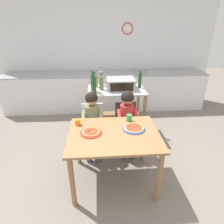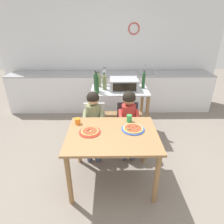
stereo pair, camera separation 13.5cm
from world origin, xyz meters
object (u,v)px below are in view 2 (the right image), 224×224
object	(u,v)px
kitchen_island_cart	(119,104)
bottle_clear_vinegar	(97,84)
dining_table	(112,141)
child_in_olive_shirt	(93,117)
bottle_brown_beer	(105,83)
child_in_red_shirt	(129,115)
bottle_dark_olive_oil	(104,78)
drinking_cup_orange	(78,121)
pizza_plate_blue_rimmed	(133,129)
toaster_oven	(124,84)
pizza_plate_red_rimmed	(90,132)
drinking_cup_green	(129,118)
bottle_slim_sauce	(99,81)
bottle_tall_green_wine	(96,83)
dining_chair_left	(94,124)
bottle_squat_spirits	(144,81)
dining_chair_right	(128,123)

from	to	relation	value
kitchen_island_cart	bottle_clear_vinegar	bearing A→B (deg)	-155.51
dining_table	child_in_olive_shirt	xyz separation A→B (m)	(-0.28, 0.60, 0.04)
bottle_brown_beer	child_in_red_shirt	size ratio (longest dim) A/B	0.29
kitchen_island_cart	bottle_brown_beer	distance (m)	0.50
bottle_dark_olive_oil	drinking_cup_orange	distance (m)	1.33
dining_table	pizza_plate_blue_rimmed	bearing A→B (deg)	18.12
toaster_oven	pizza_plate_red_rimmed	xyz separation A→B (m)	(-0.51, -1.25, -0.23)
drinking_cup_orange	drinking_cup_green	size ratio (longest dim) A/B	0.82
bottle_slim_sauce	bottle_dark_olive_oil	xyz separation A→B (m)	(0.10, 0.07, 0.04)
bottle_slim_sauce	child_in_olive_shirt	xyz separation A→B (m)	(-0.06, -0.84, -0.33)
drinking_cup_green	bottle_slim_sauce	bearing A→B (deg)	112.19
bottle_slim_sauce	drinking_cup_orange	distance (m)	1.23
drinking_cup_green	bottle_brown_beer	bearing A→B (deg)	110.45
bottle_brown_beer	drinking_cup_green	bearing A→B (deg)	-69.55
child_in_olive_shirt	pizza_plate_blue_rimmed	distance (m)	0.75
bottle_tall_green_wine	drinking_cup_orange	size ratio (longest dim) A/B	4.43
kitchen_island_cart	drinking_cup_orange	world-z (taller)	kitchen_island_cart
bottle_tall_green_wine	drinking_cup_green	distance (m)	1.04
bottle_dark_olive_oil	child_in_olive_shirt	xyz separation A→B (m)	(-0.16, -0.91, -0.36)
bottle_brown_beer	dining_table	world-z (taller)	bottle_brown_beer
bottle_tall_green_wine	drinking_cup_green	size ratio (longest dim) A/B	3.62
dining_chair_left	drinking_cup_green	distance (m)	0.74
bottle_clear_vinegar	drinking_cup_orange	bearing A→B (deg)	-105.09
kitchen_island_cart	child_in_red_shirt	bearing A→B (deg)	-79.56
dining_table	dining_chair_left	size ratio (longest dim) A/B	1.39
bottle_squat_spirits	bottle_brown_beer	bearing A→B (deg)	-175.33
bottle_brown_beer	dining_chair_left	size ratio (longest dim) A/B	0.37
bottle_squat_spirits	child_in_olive_shirt	bearing A→B (deg)	-140.47
kitchen_island_cart	bottle_squat_spirits	bearing A→B (deg)	7.95
kitchen_island_cart	dining_table	world-z (taller)	kitchen_island_cart
dining_chair_right	child_in_red_shirt	size ratio (longest dim) A/B	0.78
toaster_oven	bottle_dark_olive_oil	size ratio (longest dim) A/B	1.46
drinking_cup_green	child_in_red_shirt	bearing A→B (deg)	84.91
kitchen_island_cart	pizza_plate_blue_rimmed	size ratio (longest dim) A/B	3.49
pizza_plate_red_rimmed	drinking_cup_green	world-z (taller)	drinking_cup_green
dining_chair_right	drinking_cup_orange	xyz separation A→B (m)	(-0.73, -0.49, 0.32)
toaster_oven	pizza_plate_red_rimmed	size ratio (longest dim) A/B	1.85
bottle_squat_spirits	pizza_plate_blue_rimmed	xyz separation A→B (m)	(-0.32, -1.23, -0.27)
bottle_brown_beer	drinking_cup_green	world-z (taller)	bottle_brown_beer
kitchen_island_cart	drinking_cup_green	size ratio (longest dim) A/B	10.59
bottle_slim_sauce	bottle_dark_olive_oil	world-z (taller)	bottle_dark_olive_oil
bottle_slim_sauce	drinking_cup_green	size ratio (longest dim) A/B	2.88
toaster_oven	kitchen_island_cart	bearing A→B (deg)	-164.96
toaster_oven	dining_chair_right	distance (m)	0.74
kitchen_island_cart	pizza_plate_red_rimmed	distance (m)	1.31
dining_chair_left	child_in_red_shirt	distance (m)	0.59
bottle_tall_green_wine	bottle_clear_vinegar	distance (m)	0.12
bottle_tall_green_wine	pizza_plate_blue_rimmed	bearing A→B (deg)	-64.16
child_in_olive_shirt	pizza_plate_red_rimmed	bearing A→B (deg)	-90.00
child_in_olive_shirt	child_in_red_shirt	xyz separation A→B (m)	(0.55, 0.03, 0.01)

